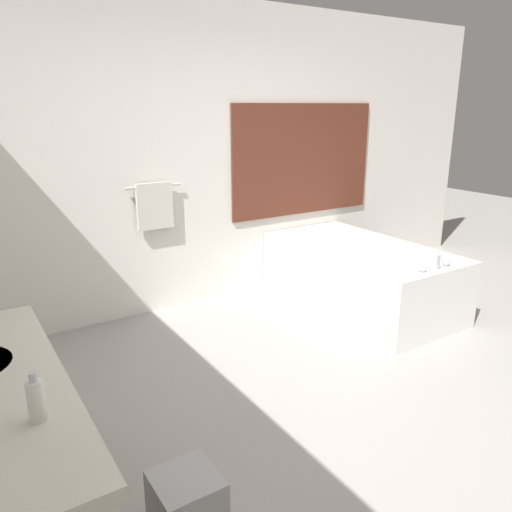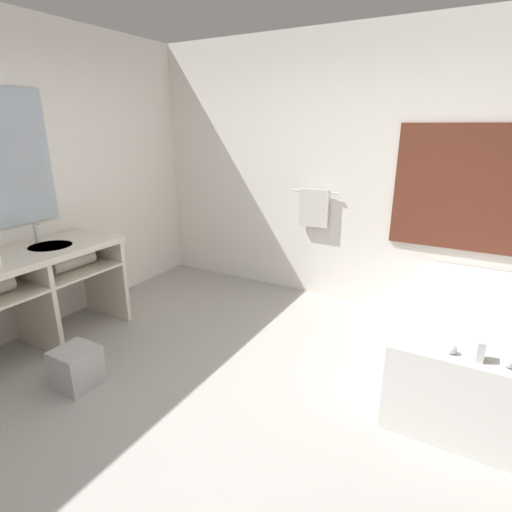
{
  "view_description": "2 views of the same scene",
  "coord_description": "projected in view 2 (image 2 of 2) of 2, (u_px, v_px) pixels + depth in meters",
  "views": [
    {
      "loc": [
        -1.84,
        -1.87,
        1.81
      ],
      "look_at": [
        -0.22,
        0.67,
        0.9
      ],
      "focal_mm": 35.0,
      "sensor_mm": 36.0,
      "label": 1
    },
    {
      "loc": [
        1.2,
        -1.76,
        1.81
      ],
      "look_at": [
        -0.24,
        0.81,
        0.84
      ],
      "focal_mm": 28.0,
      "sensor_mm": 36.0,
      "label": 2
    }
  ],
  "objects": [
    {
      "name": "sink_faucet",
      "position": [
        36.0,
        233.0,
        3.39
      ],
      "size": [
        0.09,
        0.04,
        0.18
      ],
      "color": "silver",
      "rests_on": "vanity_counter"
    },
    {
      "name": "waste_bin",
      "position": [
        77.0,
        367.0,
        2.88
      ],
      "size": [
        0.28,
        0.28,
        0.29
      ],
      "color": "#B2B2B2",
      "rests_on": "ground_plane"
    },
    {
      "name": "vanity_counter",
      "position": [
        32.0,
        279.0,
        3.24
      ],
      "size": [
        0.64,
        1.47,
        0.85
      ],
      "color": "beige",
      "rests_on": "ground_plane"
    },
    {
      "name": "wall_back_with_blinds",
      "position": [
        351.0,
        174.0,
        3.98
      ],
      "size": [
        7.4,
        0.13,
        2.7
      ],
      "color": "white",
      "rests_on": "ground_plane"
    },
    {
      "name": "ground_plane",
      "position": [
        227.0,
        419.0,
        2.58
      ],
      "size": [
        16.0,
        16.0,
        0.0
      ],
      "primitive_type": "plane",
      "color": "#A8A39E",
      "rests_on": "ground"
    },
    {
      "name": "bathtub",
      "position": [
        476.0,
        338.0,
        2.93
      ],
      "size": [
        0.96,
        1.79,
        0.7
      ],
      "color": "white",
      "rests_on": "ground_plane"
    }
  ]
}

